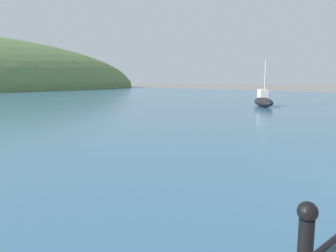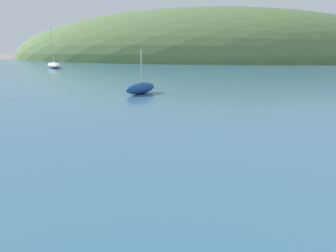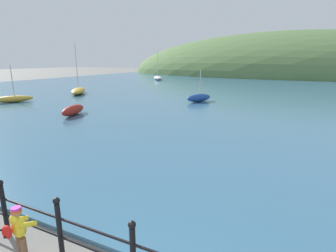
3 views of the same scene
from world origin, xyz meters
The scene contains 8 objects.
water centered at (0.00, 32.00, 0.05)m, with size 80.00×60.00×0.10m, color #386684.
far_hillside centered at (0.00, 70.77, 0.00)m, with size 82.92×45.60×20.29m.
child_in_coat centered at (-2.22, 1.19, 0.61)m, with size 0.41×0.55×1.00m.
boat_blue_hull centered at (-19.85, 39.56, 0.44)m, with size 3.37×3.82×4.82m.
boat_nearest_quay centered at (-10.47, 10.63, 0.41)m, with size 1.19×2.42×0.62m.
boat_far_right centered at (-5.20, 19.18, 0.44)m, with size 1.85×2.47×2.59m.
boat_twin_mast centered at (-17.90, 18.69, 0.43)m, with size 3.20×3.90×4.92m.
boat_red_dinghy centered at (-18.74, 12.30, 0.38)m, with size 2.26×2.99×2.95m.
Camera 3 is at (1.86, -1.24, 3.45)m, focal length 28.00 mm.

